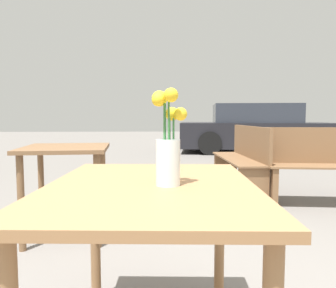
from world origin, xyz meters
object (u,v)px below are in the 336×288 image
table_front (151,210)px  flower_vase (168,149)px  table_back (66,164)px  parked_car (254,129)px  bench_near (243,158)px

table_front → flower_vase: (0.06, -0.03, 0.23)m
table_front → table_back: 1.61m
table_front → flower_vase: flower_vase is taller
flower_vase → table_front: bearing=153.3°
flower_vase → table_back: bearing=116.9°
table_front → parked_car: parked_car is taller
table_front → table_back: size_ratio=1.43×
bench_near → table_back: bearing=-142.6°
parked_car → flower_vase: bearing=-109.6°
flower_vase → parked_car: parked_car is taller
flower_vase → table_back: flower_vase is taller
table_front → table_back: bearing=115.5°
flower_vase → parked_car: (2.72, 7.65, -0.23)m
table_front → bench_near: (1.14, 2.85, -0.17)m
flower_vase → bench_near: (1.08, 2.88, -0.40)m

